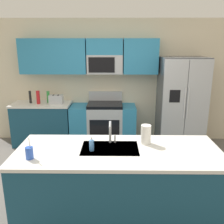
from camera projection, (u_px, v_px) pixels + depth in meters
name	position (u px, v px, depth m)	size (l,w,h in m)	color
ground_plane	(109.00, 191.00, 3.62)	(9.00, 9.00, 0.00)	#66605B
kitchen_wall_unit	(104.00, 74.00, 5.23)	(5.20, 0.43, 2.60)	beige
back_counter	(43.00, 123.00, 5.25)	(1.22, 0.63, 0.90)	navy
range_oven	(103.00, 124.00, 5.24)	(1.36, 0.61, 1.10)	#B7BABF
refrigerator	(181.00, 103.00, 5.02)	(0.90, 0.76, 1.85)	#4C4F54
island_counter	(118.00, 183.00, 3.01)	(2.42, 0.96, 0.90)	navy
toaster	(56.00, 99.00, 5.05)	(0.28, 0.16, 0.18)	#B7BABF
pepper_mill	(30.00, 97.00, 5.09)	(0.05, 0.05, 0.26)	black
bottle_green	(48.00, 97.00, 5.13)	(0.06, 0.06, 0.24)	green
bottle_red	(38.00, 97.00, 5.04)	(0.07, 0.07, 0.27)	red
sink_faucet	(111.00, 131.00, 3.03)	(0.08, 0.21, 0.28)	#B7BABF
drink_cup_blue	(29.00, 153.00, 2.65)	(0.08, 0.08, 0.25)	blue
soap_dispenser	(92.00, 145.00, 2.85)	(0.06, 0.06, 0.17)	#4C8CD8
paper_towel_roll	(146.00, 134.00, 3.04)	(0.12, 0.12, 0.24)	white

